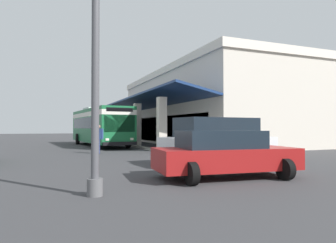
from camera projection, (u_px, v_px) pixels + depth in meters
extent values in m
plane|color=#38383A|center=(191.00, 145.00, 27.96)|extent=(120.00, 120.00, 0.00)
cube|color=#9E998E|center=(125.00, 144.00, 27.95)|extent=(27.78, 0.50, 0.12)
cube|color=beige|center=(217.00, 111.00, 31.62)|extent=(23.15, 12.97, 6.49)
cube|color=silver|center=(217.00, 77.00, 31.69)|extent=(23.45, 13.27, 0.60)
cube|color=beige|center=(110.00, 126.00, 36.15)|extent=(0.55, 0.55, 3.57)
cube|color=beige|center=(121.00, 125.00, 30.78)|extent=(0.55, 0.55, 3.57)
cube|color=beige|center=(137.00, 125.00, 25.41)|extent=(0.55, 0.55, 3.57)
cube|color=beige|center=(162.00, 124.00, 20.03)|extent=(0.55, 0.55, 3.57)
cube|color=navy|center=(142.00, 103.00, 28.63)|extent=(23.15, 3.16, 0.82)
cube|color=#19232D|center=(159.00, 129.00, 29.19)|extent=(19.44, 0.08, 2.40)
cube|color=#196638|center=(100.00, 126.00, 26.17)|extent=(11.19, 3.54, 2.75)
cube|color=silver|center=(100.00, 115.00, 26.19)|extent=(11.21, 3.57, 0.36)
cube|color=#19232D|center=(99.00, 123.00, 26.44)|extent=(9.44, 3.41, 0.90)
cube|color=#19232D|center=(120.00, 123.00, 21.30)|extent=(0.26, 2.24, 1.20)
cube|color=black|center=(120.00, 110.00, 21.31)|extent=(0.24, 1.94, 0.28)
cube|color=black|center=(120.00, 144.00, 21.16)|extent=(0.42, 2.46, 0.24)
cube|color=silver|center=(132.00, 139.00, 21.64)|extent=(0.08, 0.24, 0.16)
cube|color=silver|center=(107.00, 139.00, 20.83)|extent=(0.08, 0.24, 0.16)
cube|color=silver|center=(96.00, 109.00, 27.53)|extent=(2.55, 2.00, 0.24)
cylinder|color=black|center=(128.00, 141.00, 23.49)|extent=(1.00, 0.30, 1.00)
cylinder|color=black|center=(95.00, 142.00, 22.33)|extent=(1.00, 0.30, 1.00)
cylinder|color=black|center=(105.00, 139.00, 29.47)|extent=(1.00, 0.30, 1.00)
cylinder|color=black|center=(78.00, 139.00, 28.31)|extent=(1.00, 0.30, 1.00)
cube|color=maroon|center=(226.00, 158.00, 9.49)|extent=(2.19, 4.55, 0.66)
cube|color=#19232D|center=(220.00, 139.00, 9.45)|extent=(1.80, 2.60, 0.54)
cylinder|color=black|center=(252.00, 163.00, 10.78)|extent=(0.64, 0.22, 0.64)
cylinder|color=black|center=(285.00, 169.00, 9.05)|extent=(0.64, 0.22, 0.64)
cylinder|color=black|center=(172.00, 166.00, 9.92)|extent=(0.64, 0.22, 0.64)
cylinder|color=black|center=(191.00, 174.00, 8.20)|extent=(0.64, 0.22, 0.64)
cube|color=silver|center=(218.00, 147.00, 12.79)|extent=(2.34, 4.95, 0.84)
cube|color=#19232D|center=(216.00, 127.00, 12.76)|extent=(1.98, 3.40, 0.80)
cylinder|color=black|center=(234.00, 153.00, 14.38)|extent=(0.76, 0.26, 0.76)
cylinder|color=black|center=(265.00, 156.00, 12.64)|extent=(0.76, 0.26, 0.76)
cylinder|color=black|center=(173.00, 155.00, 12.92)|extent=(0.76, 0.26, 0.76)
cylinder|color=black|center=(198.00, 160.00, 11.18)|extent=(0.76, 0.26, 0.76)
cylinder|color=navy|center=(98.00, 147.00, 18.02)|extent=(0.16, 0.16, 0.86)
cylinder|color=navy|center=(99.00, 146.00, 18.41)|extent=(0.16, 0.16, 0.86)
cube|color=#334C8C|center=(99.00, 134.00, 18.23)|extent=(0.48, 0.53, 0.64)
sphere|color=#8C664C|center=(99.00, 127.00, 18.24)|extent=(0.23, 0.23, 0.23)
cylinder|color=#334C8C|center=(103.00, 133.00, 18.10)|extent=(0.09, 0.09, 0.58)
cylinder|color=#334C8C|center=(94.00, 133.00, 18.37)|extent=(0.09, 0.09, 0.58)
cube|color=brown|center=(129.00, 139.00, 32.77)|extent=(0.85, 0.85, 0.58)
cylinder|color=#332319|center=(129.00, 137.00, 32.77)|extent=(0.72, 0.72, 0.02)
cylinder|color=brown|center=(129.00, 130.00, 32.79)|extent=(0.16, 0.16, 1.46)
ellipsoid|color=#286B33|center=(130.00, 122.00, 32.40)|extent=(0.95, 0.34, 0.16)
ellipsoid|color=#286B33|center=(133.00, 122.00, 32.95)|extent=(0.25, 0.87, 0.15)
ellipsoid|color=#286B33|center=(130.00, 123.00, 33.27)|extent=(0.93, 0.68, 0.16)
ellipsoid|color=#286B33|center=(125.00, 122.00, 32.94)|extent=(0.69, 0.74, 0.16)
ellipsoid|color=#286B33|center=(125.00, 121.00, 32.43)|extent=(0.64, 0.97, 0.19)
cylinder|color=#59595B|center=(95.00, 187.00, 6.95)|extent=(0.36, 0.36, 0.40)
cylinder|color=#4C4C51|center=(96.00, 30.00, 7.02)|extent=(0.18, 0.18, 7.66)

